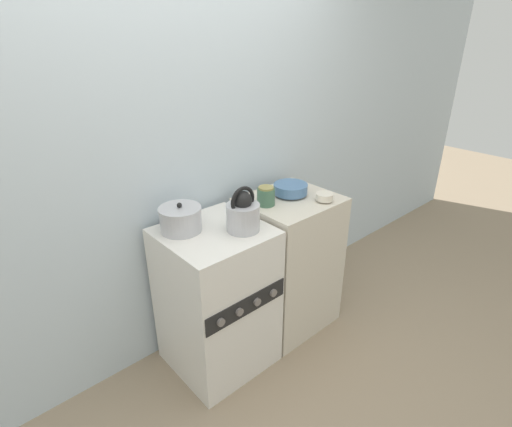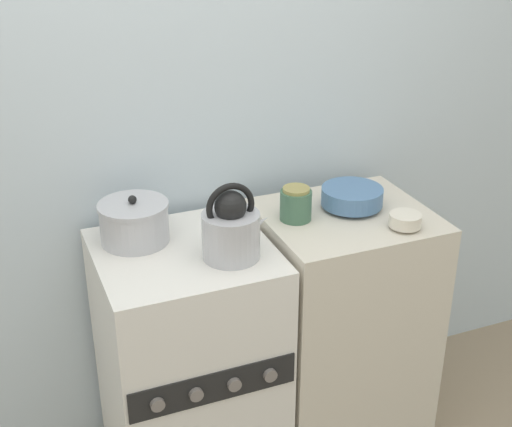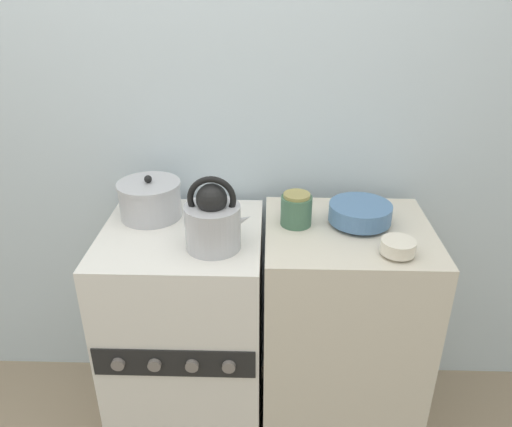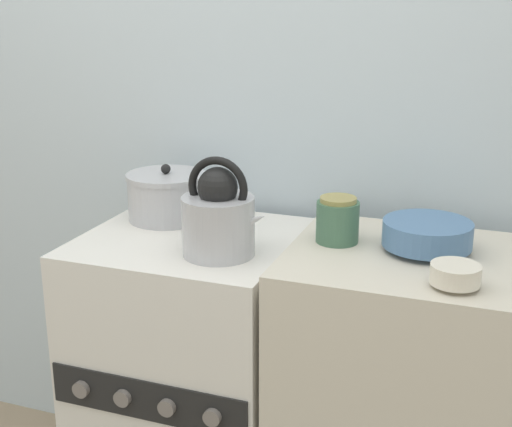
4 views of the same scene
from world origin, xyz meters
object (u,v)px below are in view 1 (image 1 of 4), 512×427
object	(u,v)px
stove	(217,299)
kettle	(243,213)
cooking_pot	(181,219)
enamel_bowl	(290,189)
small_ceramic_bowl	(324,197)
storage_jar	(266,196)

from	to	relation	value
stove	kettle	world-z (taller)	kettle
stove	kettle	xyz separation A→B (m)	(0.13, -0.10, 0.55)
stove	cooking_pot	bearing A→B (deg)	136.45
cooking_pot	enamel_bowl	world-z (taller)	cooking_pot
kettle	small_ceramic_bowl	bearing A→B (deg)	-8.27
enamel_bowl	kettle	bearing A→B (deg)	-166.14
small_ceramic_bowl	kettle	bearing A→B (deg)	171.73
stove	kettle	distance (m)	0.58
stove	kettle	bearing A→B (deg)	-37.07
cooking_pot	small_ceramic_bowl	bearing A→B (deg)	-19.90
cooking_pot	storage_jar	distance (m)	0.54
cooking_pot	enamel_bowl	bearing A→B (deg)	-7.32
stove	small_ceramic_bowl	bearing A→B (deg)	-14.38
kettle	enamel_bowl	distance (m)	0.51
storage_jar	stove	bearing A→B (deg)	-177.62
stove	storage_jar	distance (m)	0.68
cooking_pot	enamel_bowl	xyz separation A→B (m)	(0.75, -0.10, 0.00)
kettle	cooking_pot	xyz separation A→B (m)	(-0.26, 0.22, -0.03)
enamel_bowl	small_ceramic_bowl	distance (m)	0.22
storage_jar	small_ceramic_bowl	bearing A→B (deg)	-32.96
enamel_bowl	small_ceramic_bowl	bearing A→B (deg)	-67.46
stove	storage_jar	bearing A→B (deg)	2.38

